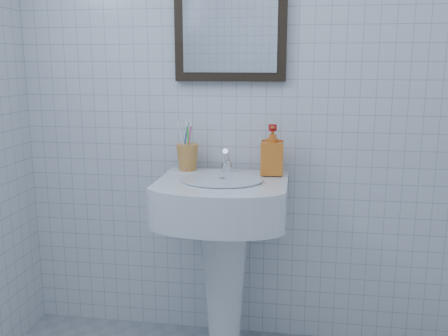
# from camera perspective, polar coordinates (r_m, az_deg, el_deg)

# --- Properties ---
(wall_back) EXTENTS (2.20, 0.02, 2.50)m
(wall_back) POSITION_cam_1_polar(r_m,az_deg,el_deg) (2.29, 3.17, 10.11)
(wall_back) COLOR silver
(wall_back) RESTS_ON ground
(washbasin) EXTENTS (0.55, 0.40, 0.85)m
(washbasin) POSITION_cam_1_polar(r_m,az_deg,el_deg) (2.22, -0.05, -7.92)
(washbasin) COLOR white
(washbasin) RESTS_ON ground
(faucet) EXTENTS (0.05, 0.10, 0.12)m
(faucet) POSITION_cam_1_polar(r_m,az_deg,el_deg) (2.23, 0.34, 0.63)
(faucet) COLOR silver
(faucet) RESTS_ON washbasin
(toothbrush_cup) EXTENTS (0.11, 0.11, 0.12)m
(toothbrush_cup) POSITION_cam_1_polar(r_m,az_deg,el_deg) (2.28, -4.19, 1.23)
(toothbrush_cup) COLOR #CE883B
(toothbrush_cup) RESTS_ON washbasin
(soap_dispenser) EXTENTS (0.10, 0.10, 0.22)m
(soap_dispenser) POSITION_cam_1_polar(r_m,az_deg,el_deg) (2.20, 5.53, 2.09)
(soap_dispenser) COLOR #E65B16
(soap_dispenser) RESTS_ON washbasin
(wall_mirror) EXTENTS (0.50, 0.04, 0.62)m
(wall_mirror) POSITION_cam_1_polar(r_m,az_deg,el_deg) (2.29, 0.72, 17.63)
(wall_mirror) COLOR black
(wall_mirror) RESTS_ON wall_back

